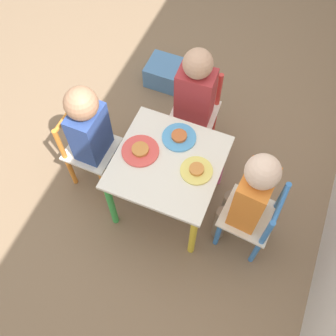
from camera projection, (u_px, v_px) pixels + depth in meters
name	position (u px, v px, depth m)	size (l,w,h in m)	color
ground_plane	(168.00, 201.00, 2.33)	(6.00, 6.00, 0.00)	#7F664C
kids_table	(168.00, 169.00, 2.00)	(0.53, 0.53, 0.46)	silver
chair_orange	(89.00, 149.00, 2.20)	(0.26, 0.26, 0.53)	silver
chair_blue	(252.00, 218.00, 1.99)	(0.28, 0.28, 0.53)	silver
chair_red	(195.00, 112.00, 2.33)	(0.27, 0.27, 0.53)	silver
child_front	(92.00, 132.00, 2.01)	(0.20, 0.22, 0.77)	#38383D
child_back	(248.00, 196.00, 1.83)	(0.21, 0.22, 0.79)	#7A6B5B
child_left	(194.00, 98.00, 2.13)	(0.21, 0.21, 0.78)	#4C608E
plate_front	(140.00, 150.00, 1.96)	(0.19, 0.19, 0.03)	#E54C47
plate_back	(197.00, 170.00, 1.90)	(0.16, 0.16, 0.03)	#EADB66
plate_left	(179.00, 137.00, 2.00)	(0.18, 0.18, 0.03)	#4C9EE0
storage_bin	(166.00, 73.00, 2.74)	(0.22, 0.25, 0.16)	#4C7FB7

